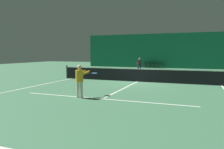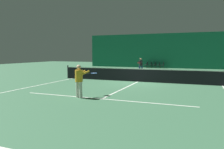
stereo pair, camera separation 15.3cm
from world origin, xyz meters
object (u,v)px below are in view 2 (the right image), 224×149
at_px(player_near, 80,79).
at_px(courtside_chair_2, 154,64).
at_px(courtside_chair_4, 163,65).
at_px(tennis_net, 138,75).
at_px(courtside_chair_1, 150,64).
at_px(courtside_chair_3, 159,65).
at_px(courtside_chair_0, 146,64).
at_px(player_far, 141,64).

height_order(player_near, courtside_chair_2, player_near).
height_order(courtside_chair_2, courtside_chair_4, same).
relative_size(tennis_net, courtside_chair_4, 14.29).
distance_m(courtside_chair_1, courtside_chair_4, 1.69).
distance_m(player_near, courtside_chair_1, 21.44).
height_order(tennis_net, courtside_chair_3, tennis_net).
relative_size(courtside_chair_0, courtside_chair_2, 1.00).
bearing_deg(player_far, player_near, -1.69).
height_order(courtside_chair_0, courtside_chair_1, same).
bearing_deg(courtside_chair_4, player_far, -6.47).
xyz_separation_m(player_near, courtside_chair_3, (-0.01, 21.41, -0.41)).
relative_size(player_near, courtside_chair_4, 1.83).
bearing_deg(courtside_chair_0, tennis_net, 10.54).
xyz_separation_m(player_near, courtside_chair_2, (-0.57, 21.41, -0.41)).
bearing_deg(player_near, courtside_chair_1, 23.30).
bearing_deg(courtside_chair_3, player_far, -2.66).
distance_m(courtside_chair_0, courtside_chair_3, 1.69).
relative_size(player_far, courtside_chair_1, 1.85).
xyz_separation_m(courtside_chair_0, courtside_chair_3, (1.69, 0.00, 0.00)).
xyz_separation_m(player_far, courtside_chair_4, (0.95, 8.41, -0.42)).
bearing_deg(player_far, courtside_chair_3, 173.88).
bearing_deg(tennis_net, courtside_chair_0, 100.54).
bearing_deg(courtside_chair_4, tennis_net, 1.99).
relative_size(courtside_chair_1, courtside_chair_4, 1.00).
bearing_deg(courtside_chair_2, courtside_chair_3, 90.00).
bearing_deg(courtside_chair_0, courtside_chair_2, 90.00).
height_order(courtside_chair_1, courtside_chair_2, same).
bearing_deg(player_near, player_far, 22.02).
bearing_deg(courtside_chair_1, courtside_chair_2, 90.00).
bearing_deg(tennis_net, player_far, 102.77).
bearing_deg(courtside_chair_3, player_near, 0.03).
bearing_deg(courtside_chair_2, courtside_chair_1, -90.00).
xyz_separation_m(tennis_net, player_near, (-1.07, -6.50, 0.38)).
bearing_deg(courtside_chair_1, courtside_chair_0, -90.00).
xyz_separation_m(courtside_chair_1, courtside_chair_2, (0.56, 0.00, 0.00)).
bearing_deg(courtside_chair_3, courtside_chair_2, -90.00).
height_order(player_near, courtside_chair_0, player_near).
height_order(tennis_net, courtside_chair_2, tennis_net).
height_order(tennis_net, player_far, player_far).
height_order(player_far, courtside_chair_1, player_far).
height_order(player_far, courtside_chair_0, player_far).
distance_m(tennis_net, courtside_chair_0, 15.17).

